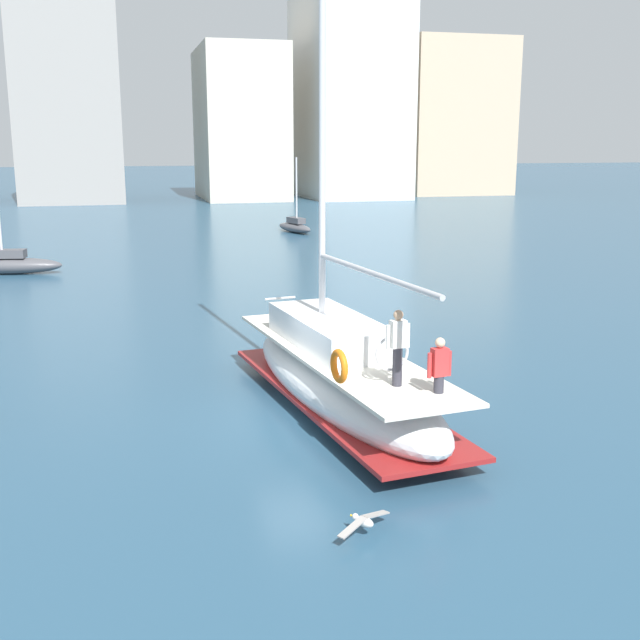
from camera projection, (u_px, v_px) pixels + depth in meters
name	position (u px, v px, depth m)	size (l,w,h in m)	color
ground_plane	(314.00, 418.00, 18.42)	(400.00, 400.00, 0.00)	#284C66
main_sailboat	(340.00, 373.00, 18.80)	(3.61, 9.83, 13.88)	silver
moored_sloop_near	(10.00, 263.00, 38.42)	(5.03, 1.93, 7.93)	#4C4C51
moored_catamaran	(295.00, 226.00, 55.93)	(2.14, 4.30, 5.26)	#4C4C51
seagull	(363.00, 521.00, 12.89)	(1.08, 0.79, 0.18)	silver
waterfront_buildings	(195.00, 111.00, 88.69)	(87.95, 20.14, 23.88)	silver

